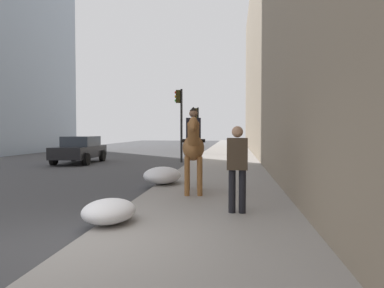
{
  "coord_description": "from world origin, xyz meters",
  "views": [
    {
      "loc": [
        -5.08,
        -2.32,
        1.72
      ],
      "look_at": [
        4.0,
        -1.28,
        1.4
      ],
      "focal_mm": 34.2,
      "sensor_mm": 36.0,
      "label": 1
    }
  ],
  "objects_px": {
    "car_near_lane": "(80,149)",
    "traffic_light_far_curb": "(197,123)",
    "mounted_horse_near": "(193,146)",
    "pedestrian_greeting": "(237,163)",
    "traffic_light_near_curb": "(180,114)"
  },
  "relations": [
    {
      "from": "pedestrian_greeting",
      "to": "car_near_lane",
      "type": "height_order",
      "value": "pedestrian_greeting"
    },
    {
      "from": "mounted_horse_near",
      "to": "traffic_light_near_curb",
      "type": "relative_size",
      "value": 0.56
    },
    {
      "from": "mounted_horse_near",
      "to": "traffic_light_near_curb",
      "type": "bearing_deg",
      "value": -176.04
    },
    {
      "from": "traffic_light_far_curb",
      "to": "mounted_horse_near",
      "type": "bearing_deg",
      "value": -174.45
    },
    {
      "from": "pedestrian_greeting",
      "to": "traffic_light_far_curb",
      "type": "bearing_deg",
      "value": 9.56
    },
    {
      "from": "traffic_light_near_curb",
      "to": "mounted_horse_near",
      "type": "bearing_deg",
      "value": -169.66
    },
    {
      "from": "pedestrian_greeting",
      "to": "traffic_light_far_curb",
      "type": "relative_size",
      "value": 0.49
    },
    {
      "from": "traffic_light_far_curb",
      "to": "traffic_light_near_curb",
      "type": "bearing_deg",
      "value": 178.17
    },
    {
      "from": "car_near_lane",
      "to": "traffic_light_far_curb",
      "type": "relative_size",
      "value": 1.21
    },
    {
      "from": "traffic_light_near_curb",
      "to": "traffic_light_far_curb",
      "type": "height_order",
      "value": "traffic_light_near_curb"
    },
    {
      "from": "mounted_horse_near",
      "to": "car_near_lane",
      "type": "bearing_deg",
      "value": -149.01
    },
    {
      "from": "pedestrian_greeting",
      "to": "traffic_light_near_curb",
      "type": "distance_m",
      "value": 13.1
    },
    {
      "from": "mounted_horse_near",
      "to": "car_near_lane",
      "type": "xyz_separation_m",
      "value": [
        9.37,
        7.15,
        -0.59
      ]
    },
    {
      "from": "pedestrian_greeting",
      "to": "traffic_light_far_curb",
      "type": "height_order",
      "value": "traffic_light_far_curb"
    },
    {
      "from": "pedestrian_greeting",
      "to": "traffic_light_near_curb",
      "type": "relative_size",
      "value": 0.42
    }
  ]
}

